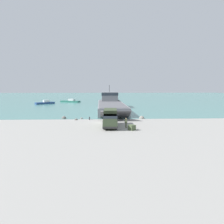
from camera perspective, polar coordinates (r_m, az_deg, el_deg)
The scene contains 13 objects.
ground_plane at distance 43.79m, azimuth -2.37°, elevation -2.70°, with size 240.00×240.00×0.00m, color gray.
water_surface at distance 137.51m, azimuth -2.49°, elevation 3.84°, with size 240.00×180.00×0.01m, color #477F7A.
landing_craft at distance 66.78m, azimuth -0.39°, elevation 2.19°, with size 7.88×35.43×7.58m.
military_truck at distance 39.02m, azimuth -0.46°, elevation -1.56°, with size 2.80×7.95×2.99m.
soldier_on_ramp at distance 38.09m, azimuth 3.68°, elevation -2.63°, with size 0.49×0.35×1.73m.
moored_boat_a at distance 99.15m, azimuth -10.78°, elevation 2.81°, with size 9.17×5.97×1.42m.
moored_boat_b at distance 91.57m, azimuth -17.07°, elevation 2.35°, with size 7.30×6.22×1.63m.
mooring_bollard at distance 47.10m, azimuth -5.91°, elevation -1.59°, with size 0.27×0.27×0.69m.
cargo_crate at distance 36.26m, azimuth 5.21°, elevation -4.04°, with size 0.87×1.05×0.87m, color #475638.
shoreline_rock_a at distance 49.99m, azimuth -12.43°, elevation -1.66°, with size 1.04×1.04×1.04m, color #66605B.
shoreline_rock_b at distance 49.06m, azimuth -7.97°, elevation -1.73°, with size 0.56×0.56×0.56m, color gray.
shoreline_rock_c at distance 47.27m, azimuth -9.37°, elevation -2.08°, with size 0.67×0.67×0.67m, color #66605B.
shoreline_rock_d at distance 49.27m, azimuth 7.77°, elevation -1.69°, with size 1.18×1.18×1.18m, color gray.
Camera 1 is at (-0.10, -43.18, 7.28)m, focal length 35.00 mm.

